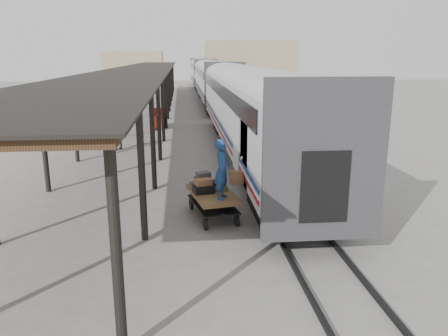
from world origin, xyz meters
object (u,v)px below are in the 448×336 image
luggage_tug (157,119)px  porter (222,169)px  pedestrian (118,133)px  baggage_cart (213,198)px

luggage_tug → porter: (2.96, -19.07, 1.14)m
porter → pedestrian: size_ratio=0.97×
baggage_cart → pedestrian: (-4.50, 11.04, 0.31)m
luggage_tug → baggage_cart: bearing=-82.4°
porter → pedestrian: bearing=40.9°
luggage_tug → porter: size_ratio=0.87×
baggage_cart → luggage_tug: 18.62m
luggage_tug → pedestrian: 7.60m
baggage_cart → porter: (0.25, -0.65, 1.14)m
pedestrian → baggage_cart: bearing=89.8°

